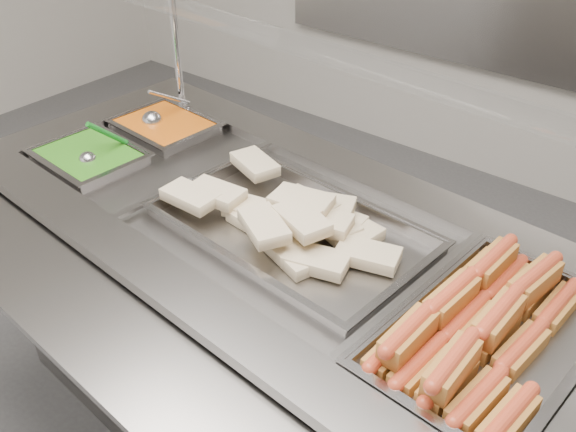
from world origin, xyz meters
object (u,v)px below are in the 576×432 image
Objects in this scene: sneeze_guard at (333,59)px; pan_wraps at (291,233)px; serving_spoon at (92,155)px; ladle at (153,120)px; steam_counter at (276,341)px; pan_hotdogs at (489,346)px.

sneeze_guard is 0.44m from pan_wraps.
sneeze_guard is at bearing 26.83° from serving_spoon.
sneeze_guard reaches higher than ladle.
sneeze_guard is 2.36× the size of pan_wraps.
pan_hotdogs reaches higher than steam_counter.
sneeze_guard is at bearing 156.62° from pan_hotdogs.
serving_spoon is at bearing -153.17° from sneeze_guard.
steam_counter is at bearing 175.90° from pan_wraps.
serving_spoon is at bearing -177.21° from pan_hotdogs.
serving_spoon is at bearing -170.41° from steam_counter.
sneeze_guard is 8.50× the size of ladle.
ladle is (-0.68, -0.04, -0.35)m from sneeze_guard.
pan_hotdogs is (0.60, -0.26, -0.40)m from sneeze_guard.
serving_spoon is at bearing -171.58° from pan_wraps.
steam_counter is 0.42m from pan_wraps.
sneeze_guard is at bearing 101.24° from pan_wraps.
pan_hotdogs is at bearing -4.10° from steam_counter.
sneeze_guard is 2.91× the size of pan_hotdogs.
pan_wraps is 0.74m from ladle.
steam_counter is at bearing -14.90° from ladle.
sneeze_guard reaches higher than pan_wraps.
pan_hotdogs is at bearing -9.80° from ladle.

